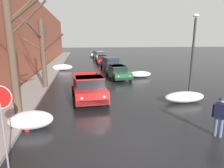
# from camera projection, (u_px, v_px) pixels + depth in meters

# --- Properties ---
(ground_plane) EXTENTS (200.00, 200.00, 0.00)m
(ground_plane) POSITION_uv_depth(u_px,v_px,m) (137.00, 147.00, 7.64)
(ground_plane) COLOR black
(left_sidewalk_slab) EXTENTS (2.42, 80.00, 0.16)m
(left_sidewalk_slab) POSITION_uv_depth(u_px,v_px,m) (48.00, 73.00, 23.96)
(left_sidewalk_slab) COLOR gray
(left_sidewalk_slab) RESTS_ON ground
(brick_townhouse_facade) EXTENTS (0.63, 80.00, 9.36)m
(brick_townhouse_facade) POSITION_uv_depth(u_px,v_px,m) (30.00, 35.00, 22.67)
(brick_townhouse_facade) COLOR #9E4C38
(brick_townhouse_facade) RESTS_ON ground
(snow_bank_near_corner_left) EXTENTS (2.68, 0.92, 0.83)m
(snow_bank_near_corner_left) POSITION_uv_depth(u_px,v_px,m) (62.00, 67.00, 26.57)
(snow_bank_near_corner_left) COLOR white
(snow_bank_near_corner_left) RESTS_ON ground
(snow_bank_along_left_kerb) EXTENTS (2.77, 1.08, 0.74)m
(snow_bank_along_left_kerb) POSITION_uv_depth(u_px,v_px,m) (184.00, 97.00, 13.01)
(snow_bank_along_left_kerb) COLOR white
(snow_bank_along_left_kerb) RESTS_ON ground
(snow_bank_mid_block_left) EXTENTS (2.05, 1.18, 0.84)m
(snow_bank_mid_block_left) POSITION_uv_depth(u_px,v_px,m) (32.00, 120.00, 9.20)
(snow_bank_mid_block_left) COLOR white
(snow_bank_mid_block_left) RESTS_ON ground
(snow_bank_near_corner_right) EXTENTS (2.53, 1.34, 0.68)m
(snow_bank_near_corner_right) POSITION_uv_depth(u_px,v_px,m) (140.00, 74.00, 21.72)
(snow_bank_near_corner_right) COLOR white
(snow_bank_near_corner_right) RESTS_ON ground
(bare_tree_at_the_corner) EXTENTS (2.66, 3.05, 7.46)m
(bare_tree_at_the_corner) POSITION_uv_depth(u_px,v_px,m) (11.00, 46.00, 8.47)
(bare_tree_at_the_corner) COLOR #4C3D2D
(bare_tree_at_the_corner) RESTS_ON ground
(bare_tree_second_along_sidewalk) EXTENTS (3.57, 2.52, 5.96)m
(bare_tree_second_along_sidewalk) POSITION_uv_depth(u_px,v_px,m) (42.00, 52.00, 15.91)
(bare_tree_second_along_sidewalk) COLOR #4C3D2D
(bare_tree_second_along_sidewalk) RESTS_ON ground
(pickup_truck_red_approaching_near_lane) EXTENTS (2.45, 4.97, 1.76)m
(pickup_truck_red_approaching_near_lane) POSITION_uv_depth(u_px,v_px,m) (89.00, 88.00, 13.33)
(pickup_truck_red_approaching_near_lane) COLOR red
(pickup_truck_red_approaching_near_lane) RESTS_ON ground
(sedan_green_parked_kerbside_close) EXTENTS (2.27, 4.52, 1.42)m
(sedan_green_parked_kerbside_close) POSITION_uv_depth(u_px,v_px,m) (118.00, 72.00, 20.71)
(sedan_green_parked_kerbside_close) COLOR #1E5633
(sedan_green_parked_kerbside_close) RESTS_ON ground
(suv_darkblue_parked_kerbside_mid) EXTENTS (2.34, 4.75, 1.82)m
(suv_darkblue_parked_kerbside_mid) POSITION_uv_depth(u_px,v_px,m) (110.00, 63.00, 26.21)
(suv_darkblue_parked_kerbside_mid) COLOR navy
(suv_darkblue_parked_kerbside_mid) RESTS_ON ground
(sedan_red_parked_far_down_block) EXTENTS (2.07, 4.00, 1.42)m
(sedan_red_parked_far_down_block) POSITION_uv_depth(u_px,v_px,m) (102.00, 59.00, 33.70)
(sedan_red_parked_far_down_block) COLOR red
(sedan_red_parked_far_down_block) RESTS_ON ground
(suv_silver_queued_behind_truck) EXTENTS (2.33, 4.82, 1.82)m
(suv_silver_queued_behind_truck) POSITION_uv_depth(u_px,v_px,m) (99.00, 55.00, 40.28)
(suv_silver_queued_behind_truck) COLOR #B7B7BC
(suv_silver_queued_behind_truck) RESTS_ON ground
(sedan_white_at_far_intersection) EXTENTS (2.12, 4.37, 1.42)m
(sedan_white_at_far_intersection) POSITION_uv_depth(u_px,v_px,m) (94.00, 54.00, 47.78)
(sedan_white_at_far_intersection) COLOR silver
(sedan_white_at_far_intersection) RESTS_ON ground
(pedestrian_with_coffee) EXTENTS (0.54, 0.56, 1.76)m
(pedestrian_with_coffee) POSITION_uv_depth(u_px,v_px,m) (220.00, 114.00, 8.24)
(pedestrian_with_coffee) COLOR slate
(pedestrian_with_coffee) RESTS_ON ground
(fire_hydrant) EXTENTS (0.42, 0.22, 0.71)m
(fire_hydrant) POSITION_uv_depth(u_px,v_px,m) (26.00, 124.00, 8.86)
(fire_hydrant) COLOR red
(fire_hydrant) RESTS_ON ground
(stop_sign_at_corner) EXTENTS (0.76, 0.06, 2.85)m
(stop_sign_at_corner) POSITION_uv_depth(u_px,v_px,m) (0.00, 106.00, 5.72)
(stop_sign_at_corner) COLOR slate
(stop_sign_at_corner) RESTS_ON ground
(street_lamp_post) EXTENTS (0.44, 0.24, 5.69)m
(street_lamp_post) POSITION_uv_depth(u_px,v_px,m) (193.00, 54.00, 12.68)
(street_lamp_post) COLOR #28282D
(street_lamp_post) RESTS_ON ground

